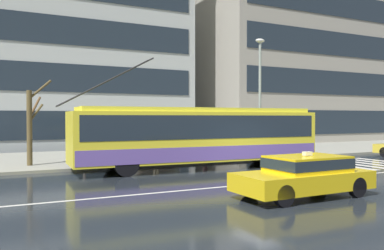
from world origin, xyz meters
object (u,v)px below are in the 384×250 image
at_px(street_lamp, 260,87).
at_px(pedestrian_walking_past, 206,129).
at_px(pedestrian_approaching_curb, 155,132).
at_px(street_tree_bare, 31,123).
at_px(bus_shelter, 153,125).
at_px(pedestrian_at_shelter, 84,133).
at_px(taxi_oncoming_near, 305,174).
at_px(trolleybus, 199,135).

bearing_deg(street_lamp, pedestrian_walking_past, 165.75).
relative_size(pedestrian_approaching_curb, street_tree_bare, 0.46).
bearing_deg(bus_shelter, street_lamp, -14.06).
bearing_deg(pedestrian_approaching_curb, pedestrian_at_shelter, -178.13).
distance_m(bus_shelter, pedestrian_walking_past, 3.06).
distance_m(taxi_oncoming_near, pedestrian_at_shelter, 11.64).
relative_size(taxi_oncoming_near, bus_shelter, 1.12).
bearing_deg(pedestrian_at_shelter, pedestrian_approaching_curb, 1.87).
distance_m(trolleybus, pedestrian_walking_past, 3.80).
height_order(taxi_oncoming_near, pedestrian_at_shelter, pedestrian_at_shelter).
relative_size(trolleybus, pedestrian_approaching_curb, 6.46).
bearing_deg(pedestrian_walking_past, pedestrian_at_shelter, 179.69).
xyz_separation_m(taxi_oncoming_near, pedestrian_at_shelter, (-4.63, 10.64, 0.98)).
relative_size(street_lamp, street_tree_bare, 1.66).
bearing_deg(bus_shelter, pedestrian_at_shelter, -169.98).
distance_m(bus_shelter, pedestrian_approaching_curb, 0.70).
bearing_deg(pedestrian_walking_past, pedestrian_approaching_curb, 177.04).
relative_size(pedestrian_approaching_curb, pedestrian_walking_past, 0.96).
bearing_deg(street_tree_bare, pedestrian_approaching_curb, -3.96).
height_order(street_lamp, street_tree_bare, street_lamp).
bearing_deg(taxi_oncoming_near, pedestrian_approaching_curb, 94.50).
xyz_separation_m(taxi_oncoming_near, bus_shelter, (-0.71, 11.33, 1.33)).
distance_m(trolleybus, pedestrian_approaching_curb, 3.47).
relative_size(trolleybus, street_tree_bare, 2.99).
xyz_separation_m(bus_shelter, pedestrian_at_shelter, (-3.93, -0.69, -0.35)).
distance_m(taxi_oncoming_near, pedestrian_approaching_curb, 10.83).
bearing_deg(pedestrian_walking_past, street_lamp, -14.25).
height_order(pedestrian_at_shelter, pedestrian_approaching_curb, pedestrian_at_shelter).
bearing_deg(pedestrian_at_shelter, pedestrian_walking_past, -0.31).
xyz_separation_m(trolleybus, pedestrian_approaching_curb, (-1.01, 3.32, 0.05)).
relative_size(trolleybus, pedestrian_at_shelter, 6.33).
relative_size(taxi_oncoming_near, pedestrian_walking_past, 2.19).
relative_size(pedestrian_walking_past, street_lamp, 0.29).
xyz_separation_m(trolleybus, pedestrian_at_shelter, (-4.79, 3.20, 0.07)).
bearing_deg(taxi_oncoming_near, street_lamp, 61.07).
distance_m(pedestrian_walking_past, street_tree_bare, 9.34).
relative_size(pedestrian_approaching_curb, street_lamp, 0.28).
bearing_deg(pedestrian_approaching_curb, bus_shelter, 76.17).
height_order(bus_shelter, street_tree_bare, street_tree_bare).
relative_size(trolleybus, bus_shelter, 3.17).
bearing_deg(bus_shelter, trolleybus, -77.42).
relative_size(pedestrian_at_shelter, street_lamp, 0.28).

